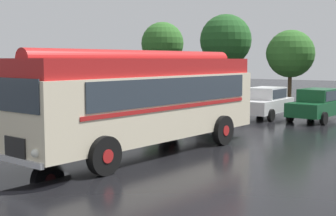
{
  "coord_description": "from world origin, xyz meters",
  "views": [
    {
      "loc": [
        9.2,
        -13.22,
        3.18
      ],
      "look_at": [
        0.18,
        1.32,
        1.4
      ],
      "focal_mm": 50.0,
      "sensor_mm": 36.0,
      "label": 1
    }
  ],
  "objects_px": {
    "vintage_bus": "(145,97)",
    "car_mid_left": "(266,102)",
    "car_near_left": "(214,100)",
    "car_mid_right": "(318,104)"
  },
  "relations": [
    {
      "from": "vintage_bus",
      "to": "car_mid_left",
      "type": "xyz_separation_m",
      "value": [
        0.14,
        11.47,
        -1.05
      ]
    },
    {
      "from": "car_near_left",
      "to": "car_mid_left",
      "type": "height_order",
      "value": "same"
    },
    {
      "from": "vintage_bus",
      "to": "car_mid_right",
      "type": "relative_size",
      "value": 2.35
    },
    {
      "from": "vintage_bus",
      "to": "car_mid_right",
      "type": "xyz_separation_m",
      "value": [
        2.89,
        11.65,
        -1.05
      ]
    },
    {
      "from": "car_mid_left",
      "to": "car_mid_right",
      "type": "xyz_separation_m",
      "value": [
        2.75,
        0.19,
        0.0
      ]
    },
    {
      "from": "vintage_bus",
      "to": "car_mid_left",
      "type": "height_order",
      "value": "vintage_bus"
    },
    {
      "from": "vintage_bus",
      "to": "car_near_left",
      "type": "distance_m",
      "value": 11.89
    },
    {
      "from": "car_mid_left",
      "to": "car_mid_right",
      "type": "relative_size",
      "value": 0.98
    },
    {
      "from": "vintage_bus",
      "to": "car_mid_left",
      "type": "relative_size",
      "value": 2.41
    },
    {
      "from": "vintage_bus",
      "to": "car_mid_right",
      "type": "height_order",
      "value": "vintage_bus"
    }
  ]
}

